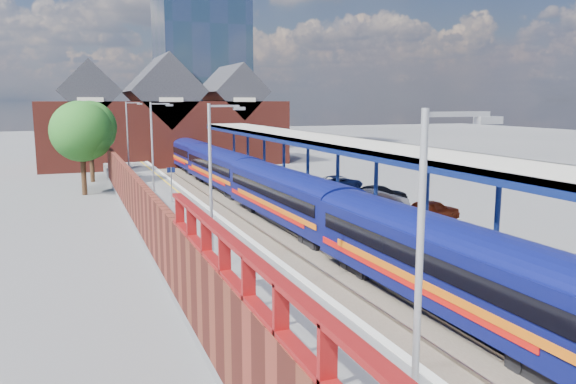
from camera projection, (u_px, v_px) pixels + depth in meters
name	position (u px, v px, depth m)	size (l,w,h in m)	color
ground	(220.00, 198.00, 47.05)	(240.00, 240.00, 0.00)	#5B5B5E
ballast_bed	(257.00, 222.00, 37.85)	(6.00, 76.00, 0.06)	#473D33
rails	(257.00, 220.00, 37.84)	(4.51, 76.00, 0.14)	slate
left_platform	(175.00, 221.00, 35.80)	(5.00, 76.00, 1.00)	#565659
right_platform	(337.00, 209.00, 39.94)	(6.00, 76.00, 1.00)	#565659
coping_left	(211.00, 210.00, 36.56)	(0.30, 76.00, 0.05)	silver
coping_right	(300.00, 204.00, 38.83)	(0.30, 76.00, 0.05)	silver
yellow_line	(202.00, 211.00, 36.35)	(0.14, 76.00, 0.01)	yellow
train	(249.00, 178.00, 44.07)	(3.08, 65.94, 3.45)	#0B1153
canopy	(320.00, 140.00, 40.78)	(4.50, 52.00, 4.48)	navy
lamp_post_a	(425.00, 296.00, 9.03)	(1.48, 0.18, 7.00)	#A5A8AA
lamp_post_b	(214.00, 181.00, 21.90)	(1.48, 0.18, 7.00)	#A5A8AA
lamp_post_c	(154.00, 149.00, 36.60)	(1.48, 0.18, 7.00)	#A5A8AA
lamp_post_d	(129.00, 135.00, 51.30)	(1.48, 0.18, 7.00)	#A5A8AA
platform_sign	(171.00, 179.00, 39.30)	(0.55, 0.08, 2.50)	#A5A8AA
brick_wall	(146.00, 213.00, 28.61)	(0.35, 50.00, 3.86)	maroon
station_building	(164.00, 121.00, 71.90)	(30.00, 12.12, 13.78)	maroon
glass_tower	(200.00, 27.00, 93.33)	(14.20, 14.20, 40.30)	#47657A
tree_near	(83.00, 133.00, 47.89)	(5.20, 5.20, 8.10)	#382314
tree_far	(92.00, 129.00, 55.60)	(5.20, 5.20, 8.10)	#382314
parked_car_red	(431.00, 211.00, 33.02)	(1.63, 4.05, 1.38)	#AB300E
parked_car_silver	(377.00, 200.00, 36.46)	(1.45, 4.17, 1.37)	silver
parked_car_dark	(380.00, 194.00, 39.16)	(1.77, 4.35, 1.26)	black
parked_car_blue	(339.00, 183.00, 44.90)	(1.97, 4.28, 1.19)	navy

